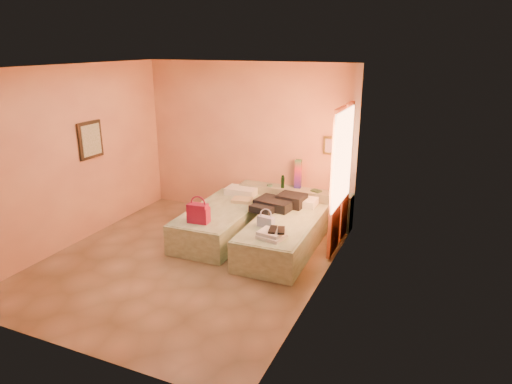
% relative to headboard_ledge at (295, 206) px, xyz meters
% --- Properties ---
extents(ground, '(4.50, 4.50, 0.00)m').
position_rel_headboard_ledge_xyz_m(ground, '(-0.98, -2.10, -0.33)').
color(ground, '#9E805E').
rests_on(ground, ground).
extents(room_walls, '(4.02, 4.51, 2.81)m').
position_rel_headboard_ledge_xyz_m(room_walls, '(-0.77, -1.53, 1.46)').
color(room_walls, '#EBB07D').
rests_on(room_walls, ground).
extents(headboard_ledge, '(2.05, 0.30, 0.65)m').
position_rel_headboard_ledge_xyz_m(headboard_ledge, '(0.00, 0.00, 0.00)').
color(headboard_ledge, '#9FA587').
rests_on(headboard_ledge, ground).
extents(bed_left, '(0.95, 2.02, 0.50)m').
position_rel_headboard_ledge_xyz_m(bed_left, '(-0.92, -1.05, -0.08)').
color(bed_left, beige).
rests_on(bed_left, ground).
extents(bed_right, '(0.95, 2.02, 0.50)m').
position_rel_headboard_ledge_xyz_m(bed_right, '(0.22, -1.18, -0.08)').
color(bed_right, beige).
rests_on(bed_right, ground).
extents(water_bottle, '(0.08, 0.08, 0.22)m').
position_rel_headboard_ledge_xyz_m(water_bottle, '(-0.21, -0.05, 0.44)').
color(water_bottle, '#133618').
rests_on(water_bottle, headboard_ledge).
extents(rainbow_box, '(0.13, 0.13, 0.51)m').
position_rel_headboard_ledge_xyz_m(rainbow_box, '(0.03, 0.07, 0.58)').
color(rainbow_box, '#9E1338').
rests_on(rainbow_box, headboard_ledge).
extents(small_dish, '(0.14, 0.14, 0.03)m').
position_rel_headboard_ledge_xyz_m(small_dish, '(-0.47, -0.04, 0.34)').
color(small_dish, '#46805F').
rests_on(small_dish, headboard_ledge).
extents(green_book, '(0.20, 0.17, 0.03)m').
position_rel_headboard_ledge_xyz_m(green_book, '(0.39, -0.03, 0.34)').
color(green_book, '#294D2F').
rests_on(green_book, headboard_ledge).
extents(flower_vase, '(0.21, 0.21, 0.24)m').
position_rel_headboard_ledge_xyz_m(flower_vase, '(0.77, -0.01, 0.45)').
color(flower_vase, white).
rests_on(flower_vase, headboard_ledge).
extents(magenta_handbag, '(0.34, 0.21, 0.30)m').
position_rel_headboard_ledge_xyz_m(magenta_handbag, '(-0.94, -1.74, 0.33)').
color(magenta_handbag, '#9E1338').
rests_on(magenta_handbag, bed_left).
extents(khaki_garment, '(0.38, 0.32, 0.06)m').
position_rel_headboard_ledge_xyz_m(khaki_garment, '(-0.74, -0.63, 0.20)').
color(khaki_garment, tan).
rests_on(khaki_garment, bed_left).
extents(clothes_pile, '(0.76, 0.76, 0.20)m').
position_rel_headboard_ledge_xyz_m(clothes_pile, '(-0.06, -0.69, 0.27)').
color(clothes_pile, black).
rests_on(clothes_pile, bed_right).
extents(blue_handbag, '(0.26, 0.14, 0.16)m').
position_rel_headboard_ledge_xyz_m(blue_handbag, '(0.06, -1.50, 0.26)').
color(blue_handbag, '#455DA6').
rests_on(blue_handbag, bed_right).
extents(towel_stack, '(0.40, 0.36, 0.10)m').
position_rel_headboard_ledge_xyz_m(towel_stack, '(0.30, -1.86, 0.23)').
color(towel_stack, white).
rests_on(towel_stack, bed_right).
extents(sandal_pair, '(0.25, 0.30, 0.03)m').
position_rel_headboard_ledge_xyz_m(sandal_pair, '(0.35, -1.81, 0.29)').
color(sandal_pair, black).
rests_on(sandal_pair, towel_stack).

